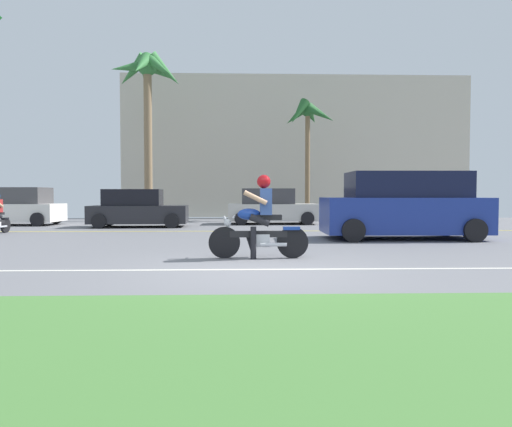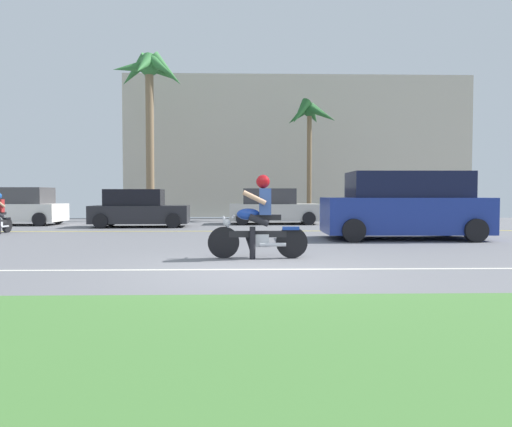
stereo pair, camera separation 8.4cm
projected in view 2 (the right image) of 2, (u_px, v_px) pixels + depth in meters
ground at (253, 251)px, 11.09m from camera, size 56.00×30.00×0.04m
grass_median at (269, 345)px, 4.00m from camera, size 56.00×3.80×0.06m
lane_line_near at (256, 269)px, 8.21m from camera, size 50.40×0.12×0.01m
lane_line_far at (250, 231)px, 16.81m from camera, size 50.40×0.12×0.01m
motorcyclist at (259, 223)px, 9.67m from camera, size 2.02×0.66×1.69m
suv_nearby at (405, 206)px, 13.83m from camera, size 4.82×2.19×1.94m
parked_car_0 at (20, 208)px, 20.22m from camera, size 3.70×2.06×1.59m
parked_car_1 at (139, 209)px, 18.99m from camera, size 3.84×1.93×1.50m
parked_car_2 at (273, 207)px, 20.97m from camera, size 3.89×2.04×1.55m
parked_car_3 at (411, 208)px, 20.40m from camera, size 3.98×1.96×1.56m
palm_tree_0 at (150, 80)px, 23.38m from camera, size 3.54×3.68×8.28m
palm_tree_1 at (310, 120)px, 24.00m from camera, size 2.67×2.81×6.07m
building_far at (295, 149)px, 28.99m from camera, size 19.85×4.00×8.07m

